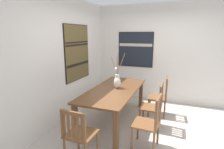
{
  "coord_description": "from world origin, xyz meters",
  "views": [
    {
      "loc": [
        -3.33,
        -0.53,
        1.9
      ],
      "look_at": [
        0.31,
        0.86,
        1.02
      ],
      "focal_mm": 29.03,
      "sensor_mm": 36.0,
      "label": 1
    }
  ],
  "objects_px": {
    "chair_3": "(79,134)",
    "painting_on_side_wall": "(135,50)",
    "dining_table": "(114,93)",
    "chair_2": "(160,96)",
    "painting_on_back_wall": "(77,53)",
    "centerpiece_vase": "(117,81)",
    "chair_0": "(150,122)",
    "chair_1": "(154,105)"
  },
  "relations": [
    {
      "from": "chair_2",
      "to": "painting_on_back_wall",
      "type": "height_order",
      "value": "painting_on_back_wall"
    },
    {
      "from": "painting_on_back_wall",
      "to": "chair_0",
      "type": "bearing_deg",
      "value": -116.71
    },
    {
      "from": "chair_3",
      "to": "painting_on_back_wall",
      "type": "relative_size",
      "value": 0.67
    },
    {
      "from": "chair_0",
      "to": "painting_on_back_wall",
      "type": "xyz_separation_m",
      "value": [
        0.97,
        1.93,
        0.97
      ]
    },
    {
      "from": "chair_2",
      "to": "painting_on_side_wall",
      "type": "distance_m",
      "value": 1.62
    },
    {
      "from": "painting_on_back_wall",
      "to": "centerpiece_vase",
      "type": "bearing_deg",
      "value": -98.65
    },
    {
      "from": "chair_0",
      "to": "chair_2",
      "type": "height_order",
      "value": "chair_0"
    },
    {
      "from": "centerpiece_vase",
      "to": "painting_on_side_wall",
      "type": "bearing_deg",
      "value": -0.39
    },
    {
      "from": "dining_table",
      "to": "painting_on_side_wall",
      "type": "distance_m",
      "value": 1.82
    },
    {
      "from": "dining_table",
      "to": "chair_0",
      "type": "height_order",
      "value": "chair_0"
    },
    {
      "from": "centerpiece_vase",
      "to": "chair_2",
      "type": "xyz_separation_m",
      "value": [
        0.58,
        -0.86,
        -0.42
      ]
    },
    {
      "from": "chair_3",
      "to": "dining_table",
      "type": "bearing_deg",
      "value": -0.99
    },
    {
      "from": "dining_table",
      "to": "painting_on_back_wall",
      "type": "bearing_deg",
      "value": 76.19
    },
    {
      "from": "dining_table",
      "to": "painting_on_back_wall",
      "type": "xyz_separation_m",
      "value": [
        0.26,
        1.04,
        0.81
      ]
    },
    {
      "from": "chair_0",
      "to": "chair_2",
      "type": "distance_m",
      "value": 1.39
    },
    {
      "from": "dining_table",
      "to": "chair_0",
      "type": "distance_m",
      "value": 1.15
    },
    {
      "from": "chair_3",
      "to": "painting_on_side_wall",
      "type": "bearing_deg",
      "value": -1.32
    },
    {
      "from": "dining_table",
      "to": "chair_2",
      "type": "relative_size",
      "value": 2.25
    },
    {
      "from": "dining_table",
      "to": "centerpiece_vase",
      "type": "distance_m",
      "value": 0.27
    },
    {
      "from": "dining_table",
      "to": "chair_1",
      "type": "height_order",
      "value": "chair_1"
    },
    {
      "from": "dining_table",
      "to": "chair_3",
      "type": "distance_m",
      "value": 1.44
    },
    {
      "from": "dining_table",
      "to": "chair_3",
      "type": "bearing_deg",
      "value": 179.01
    },
    {
      "from": "chair_0",
      "to": "chair_1",
      "type": "relative_size",
      "value": 0.99
    },
    {
      "from": "dining_table",
      "to": "chair_0",
      "type": "bearing_deg",
      "value": -128.78
    },
    {
      "from": "painting_on_side_wall",
      "to": "chair_3",
      "type": "bearing_deg",
      "value": 178.68
    },
    {
      "from": "chair_2",
      "to": "chair_3",
      "type": "bearing_deg",
      "value": 156.3
    },
    {
      "from": "chair_1",
      "to": "painting_on_side_wall",
      "type": "xyz_separation_m",
      "value": [
        1.61,
        0.81,
        0.97
      ]
    },
    {
      "from": "chair_1",
      "to": "painting_on_side_wall",
      "type": "height_order",
      "value": "painting_on_side_wall"
    },
    {
      "from": "centerpiece_vase",
      "to": "chair_2",
      "type": "relative_size",
      "value": 0.83
    },
    {
      "from": "chair_0",
      "to": "painting_on_back_wall",
      "type": "distance_m",
      "value": 2.37
    },
    {
      "from": "chair_1",
      "to": "chair_3",
      "type": "xyz_separation_m",
      "value": [
        -1.45,
        0.88,
        -0.02
      ]
    },
    {
      "from": "dining_table",
      "to": "chair_2",
      "type": "xyz_separation_m",
      "value": [
        0.67,
        -0.9,
        -0.17
      ]
    },
    {
      "from": "dining_table",
      "to": "painting_on_side_wall",
      "type": "xyz_separation_m",
      "value": [
        1.63,
        -0.05,
        0.81
      ]
    },
    {
      "from": "centerpiece_vase",
      "to": "chair_0",
      "type": "relative_size",
      "value": 0.82
    },
    {
      "from": "centerpiece_vase",
      "to": "chair_2",
      "type": "distance_m",
      "value": 1.12
    },
    {
      "from": "dining_table",
      "to": "painting_on_side_wall",
      "type": "height_order",
      "value": "painting_on_side_wall"
    },
    {
      "from": "centerpiece_vase",
      "to": "chair_0",
      "type": "height_order",
      "value": "centerpiece_vase"
    },
    {
      "from": "centerpiece_vase",
      "to": "painting_on_side_wall",
      "type": "height_order",
      "value": "painting_on_side_wall"
    },
    {
      "from": "chair_1",
      "to": "centerpiece_vase",
      "type": "bearing_deg",
      "value": 85.03
    },
    {
      "from": "dining_table",
      "to": "centerpiece_vase",
      "type": "relative_size",
      "value": 2.72
    },
    {
      "from": "chair_2",
      "to": "painting_on_back_wall",
      "type": "xyz_separation_m",
      "value": [
        -0.42,
        1.94,
        0.98
      ]
    },
    {
      "from": "painting_on_back_wall",
      "to": "chair_1",
      "type": "bearing_deg",
      "value": -97.06
    }
  ]
}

